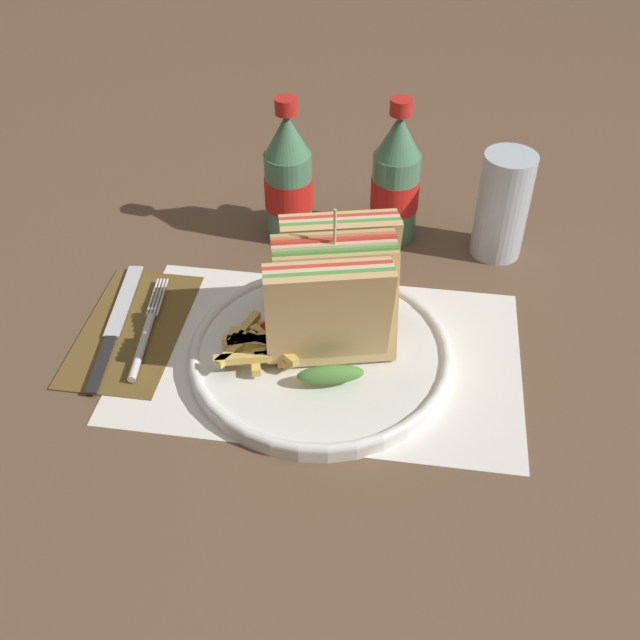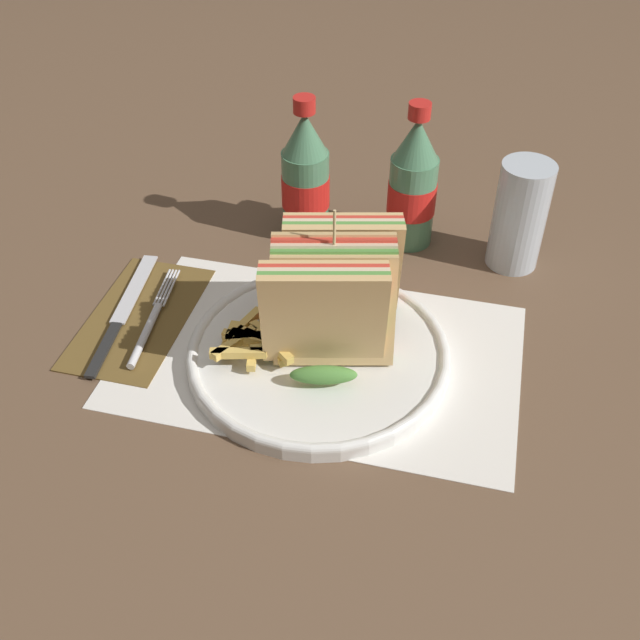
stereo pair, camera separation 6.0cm
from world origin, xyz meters
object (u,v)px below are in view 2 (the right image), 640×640
Objects in this scene: knife at (122,313)px; coke_bottle_near at (305,179)px; coke_bottle_far at (413,185)px; club_sandwich at (333,294)px; glass_near at (518,222)px; plate_main at (316,352)px; fork at (150,324)px.

knife is 0.29m from coke_bottle_near.
club_sandwich is at bearing -101.89° from coke_bottle_far.
knife is at bearing -153.25° from glass_near.
plate_main is at bearing -126.28° from club_sandwich.
plate_main is 0.20m from fork.
club_sandwich is 1.07× the size of fork.
club_sandwich is 0.22m from fork.
coke_bottle_near is (-0.07, 0.23, 0.07)m from plate_main.
coke_bottle_near is at bearing 107.14° from plate_main.
coke_bottle_near is 1.00× the size of coke_bottle_far.
glass_near is at bearing 49.71° from plate_main.
glass_near is (0.27, 0.00, -0.02)m from coke_bottle_near.
coke_bottle_far is at bearing 75.88° from plate_main.
fork is 0.46m from glass_near.
coke_bottle_near reaches higher than club_sandwich.
club_sandwich reaches higher than fork.
coke_bottle_near is 0.14m from coke_bottle_far.
coke_bottle_far is at bearing 7.32° from coke_bottle_near.
coke_bottle_near is at bearing -172.68° from coke_bottle_far.
knife is 1.58× the size of glass_near.
coke_bottle_near reaches higher than plate_main.
coke_bottle_near reaches higher than knife.
plate_main is 2.06× the size of glass_near.
glass_near is (0.40, 0.23, 0.05)m from fork.
fork is (-0.20, 0.00, -0.00)m from plate_main.
knife is 0.49m from glass_near.
plate_main is 0.31m from glass_near.
club_sandwich is at bearing -1.31° from fork.
knife is 1.14× the size of coke_bottle_near.
plate_main is 1.31× the size of knife.
coke_bottle_far reaches higher than glass_near.
coke_bottle_near and coke_bottle_far have the same top height.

